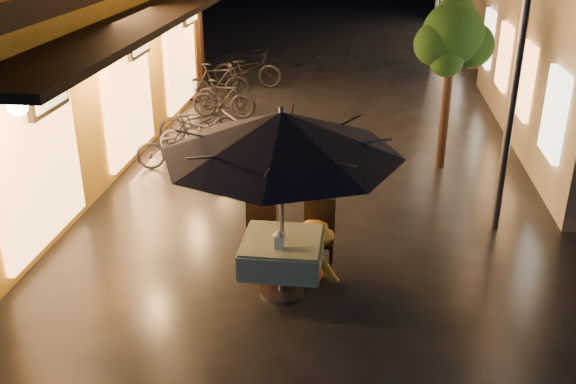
# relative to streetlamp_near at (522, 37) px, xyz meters

# --- Properties ---
(ground) EXTENTS (90.00, 90.00, 0.00)m
(ground) POSITION_rel_streetlamp_near_xyz_m (-3.00, -2.00, -2.92)
(ground) COLOR black
(ground) RESTS_ON ground
(street_tree) EXTENTS (1.43, 1.20, 3.15)m
(street_tree) POSITION_rel_streetlamp_near_xyz_m (-0.59, 2.51, -0.50)
(street_tree) COLOR black
(street_tree) RESTS_ON ground
(streetlamp_near) EXTENTS (0.36, 0.36, 4.23)m
(streetlamp_near) POSITION_rel_streetlamp_near_xyz_m (0.00, 0.00, 0.00)
(streetlamp_near) COLOR #59595E
(streetlamp_near) RESTS_ON ground
(cafe_table) EXTENTS (0.99, 0.99, 0.78)m
(cafe_table) POSITION_rel_streetlamp_near_xyz_m (-3.00, -2.21, -2.33)
(cafe_table) COLOR #59595E
(cafe_table) RESTS_ON ground
(patio_umbrella) EXTENTS (2.87, 2.87, 2.46)m
(patio_umbrella) POSITION_rel_streetlamp_near_xyz_m (-3.00, -2.21, -0.77)
(patio_umbrella) COLOR #59595E
(patio_umbrella) RESTS_ON ground
(cafe_chair_left) EXTENTS (0.42, 0.42, 0.97)m
(cafe_chair_left) POSITION_rel_streetlamp_near_xyz_m (-3.40, -1.47, -2.38)
(cafe_chair_left) COLOR black
(cafe_chair_left) RESTS_ON ground
(cafe_chair_right) EXTENTS (0.42, 0.42, 0.97)m
(cafe_chair_right) POSITION_rel_streetlamp_near_xyz_m (-2.60, -1.47, -2.38)
(cafe_chair_right) COLOR black
(cafe_chair_right) RESTS_ON ground
(table_lantern) EXTENTS (0.16, 0.16, 0.25)m
(table_lantern) POSITION_rel_streetlamp_near_xyz_m (-3.00, -2.45, -2.00)
(table_lantern) COLOR white
(table_lantern) RESTS_ON cafe_table
(person_orange) EXTENTS (0.74, 0.60, 1.44)m
(person_orange) POSITION_rel_streetlamp_near_xyz_m (-3.34, -1.68, -2.20)
(person_orange) COLOR #F25314
(person_orange) RESTS_ON ground
(person_yellow) EXTENTS (1.10, 0.81, 1.53)m
(person_yellow) POSITION_rel_streetlamp_near_xyz_m (-2.65, -1.70, -2.15)
(person_yellow) COLOR gold
(person_yellow) RESTS_ON ground
(bicycle_0) EXTENTS (1.67, 0.98, 0.83)m
(bicycle_0) POSITION_rel_streetlamp_near_xyz_m (-5.52, 1.88, -2.50)
(bicycle_0) COLOR black
(bicycle_0) RESTS_ON ground
(bicycle_1) EXTENTS (1.61, 0.76, 0.93)m
(bicycle_1) POSITION_rel_streetlamp_near_xyz_m (-5.28, 2.22, -2.45)
(bicycle_1) COLOR black
(bicycle_1) RESTS_ON ground
(bicycle_2) EXTENTS (1.75, 0.93, 0.87)m
(bicycle_2) POSITION_rel_streetlamp_near_xyz_m (-5.49, 3.32, -2.48)
(bicycle_2) COLOR black
(bicycle_2) RESTS_ON ground
(bicycle_3) EXTENTS (1.51, 0.51, 0.89)m
(bicycle_3) POSITION_rel_streetlamp_near_xyz_m (-5.37, 5.12, -2.47)
(bicycle_3) COLOR black
(bicycle_3) RESTS_ON ground
(bicycle_4) EXTENTS (1.70, 1.05, 0.84)m
(bicycle_4) POSITION_rel_streetlamp_near_xyz_m (-5.38, 5.53, -2.50)
(bicycle_4) COLOR black
(bicycle_4) RESTS_ON ground
(bicycle_5) EXTENTS (1.71, 0.97, 0.99)m
(bicycle_5) POSITION_rel_streetlamp_near_xyz_m (-5.81, 6.45, -2.42)
(bicycle_5) COLOR black
(bicycle_5) RESTS_ON ground
(bicycle_6) EXTENTS (1.91, 0.71, 1.00)m
(bicycle_6) POSITION_rel_streetlamp_near_xyz_m (-5.32, 8.00, -2.42)
(bicycle_6) COLOR black
(bicycle_6) RESTS_ON ground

